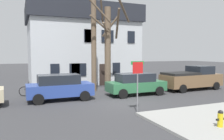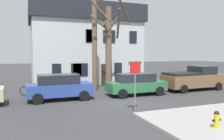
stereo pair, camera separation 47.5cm
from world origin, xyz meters
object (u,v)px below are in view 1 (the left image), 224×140
object	(u,v)px
tree_bare_mid	(109,46)
fire_hydrant	(220,118)
building_main	(81,44)
bicycle_leaning	(31,91)
car_green_wagon	(136,84)
tree_bare_near	(95,41)
car_blue_wagon	(60,87)
pickup_truck_brown	(192,78)
street_sign_pole	(138,77)

from	to	relation	value
tree_bare_mid	fire_hydrant	size ratio (longest dim) A/B	10.72
building_main	fire_hydrant	world-z (taller)	building_main
building_main	bicycle_leaning	world-z (taller)	building_main
car_green_wagon	tree_bare_near	bearing A→B (deg)	129.14
fire_hydrant	bicycle_leaning	xyz separation A→B (m)	(-6.84, 10.72, -0.11)
car_blue_wagon	fire_hydrant	size ratio (longest dim) A/B	6.14
fire_hydrant	bicycle_leaning	world-z (taller)	bicycle_leaning
car_green_wagon	pickup_truck_brown	world-z (taller)	pickup_truck_brown
car_blue_wagon	pickup_truck_brown	world-z (taller)	pickup_truck_brown
bicycle_leaning	car_blue_wagon	bearing A→B (deg)	-53.52
car_blue_wagon	bicycle_leaning	bearing A→B (deg)	126.48
car_blue_wagon	car_green_wagon	xyz separation A→B (m)	(5.61, -0.34, -0.04)
pickup_truck_brown	tree_bare_mid	bearing A→B (deg)	160.98
car_blue_wagon	street_sign_pole	bearing A→B (deg)	-55.56
tree_bare_near	fire_hydrant	world-z (taller)	tree_bare_near
tree_bare_near	car_green_wagon	size ratio (longest dim) A/B	1.77
pickup_truck_brown	street_sign_pole	distance (m)	9.41
tree_bare_near	bicycle_leaning	size ratio (longest dim) A/B	4.56
building_main	fire_hydrant	distance (m)	18.18
car_green_wagon	tree_bare_mid	bearing A→B (deg)	112.00
pickup_truck_brown	street_sign_pole	xyz separation A→B (m)	(-8.04, -4.81, 0.93)
building_main	tree_bare_near	xyz separation A→B (m)	(-0.69, -6.87, -0.03)
car_blue_wagon	fire_hydrant	xyz separation A→B (m)	(5.14, -8.42, -0.42)
fire_hydrant	bicycle_leaning	bearing A→B (deg)	122.55
car_blue_wagon	building_main	bearing A→B (deg)	66.83
tree_bare_mid	car_green_wagon	distance (m)	4.14
building_main	bicycle_leaning	size ratio (longest dim) A/B	6.71
car_green_wagon	street_sign_pole	size ratio (longest dim) A/B	1.62
car_blue_wagon	tree_bare_mid	bearing A→B (deg)	27.70
tree_bare_near	street_sign_pole	world-z (taller)	tree_bare_near
tree_bare_near	pickup_truck_brown	distance (m)	8.94
building_main	street_sign_pole	bearing A→B (deg)	-92.94
building_main	car_blue_wagon	bearing A→B (deg)	-113.17
building_main	fire_hydrant	xyz separation A→B (m)	(1.14, -17.77, -3.67)
tree_bare_mid	car_green_wagon	bearing A→B (deg)	-68.00
car_blue_wagon	bicycle_leaning	world-z (taller)	car_blue_wagon
car_green_wagon	building_main	bearing A→B (deg)	99.43
building_main	tree_bare_near	world-z (taller)	building_main
tree_bare_near	tree_bare_mid	xyz separation A→B (m)	(1.20, -0.11, -0.33)
fire_hydrant	car_green_wagon	bearing A→B (deg)	86.64
tree_bare_near	car_green_wagon	bearing A→B (deg)	-50.86
tree_bare_near	car_green_wagon	world-z (taller)	tree_bare_near
car_green_wagon	street_sign_pole	xyz separation A→B (m)	(-2.34, -4.44, 1.05)
tree_bare_mid	building_main	bearing A→B (deg)	94.21
tree_bare_near	fire_hydrant	bearing A→B (deg)	-80.49
car_blue_wagon	tree_bare_near	bearing A→B (deg)	36.85
tree_bare_mid	car_blue_wagon	distance (m)	5.87
car_green_wagon	bicycle_leaning	distance (m)	7.79
car_green_wagon	bicycle_leaning	xyz separation A→B (m)	(-7.31, 2.64, -0.49)
tree_bare_mid	street_sign_pole	distance (m)	7.50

